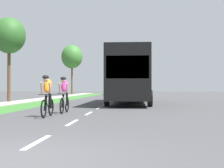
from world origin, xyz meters
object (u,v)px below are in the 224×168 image
(pickup_maroon, at_px, (131,90))
(cyclist_trailing, at_px, (64,94))
(street_tree_far, at_px, (72,57))
(bus_black, at_px, (130,75))
(cyclist_lead, at_px, (47,96))
(street_tree_near, at_px, (9,36))
(sedan_red, at_px, (112,89))

(pickup_maroon, bearing_deg, cyclist_trailing, -95.78)
(street_tree_far, bearing_deg, bus_black, -70.61)
(cyclist_lead, xyz_separation_m, bus_black, (2.90, 10.74, 1.17))
(cyclist_lead, distance_m, cyclist_trailing, 1.91)
(pickup_maroon, bearing_deg, cyclist_lead, -95.89)
(pickup_maroon, bearing_deg, bus_black, -89.39)
(cyclist_lead, xyz_separation_m, pickup_maroon, (2.73, 26.50, 0.02))
(bus_black, height_order, street_tree_far, street_tree_far)
(bus_black, relative_size, street_tree_far, 1.57)
(street_tree_near, bearing_deg, cyclist_trailing, -57.54)
(cyclist_lead, xyz_separation_m, sedan_red, (-0.31, 39.18, -0.04))
(cyclist_lead, relative_size, street_tree_near, 0.27)
(pickup_maroon, height_order, sedan_red, pickup_maroon)
(bus_black, height_order, sedan_red, bus_black)
(cyclist_trailing, height_order, street_tree_far, street_tree_far)
(cyclist_lead, distance_m, pickup_maroon, 26.64)
(bus_black, bearing_deg, street_tree_near, 172.22)
(bus_black, relative_size, sedan_red, 2.70)
(cyclist_lead, xyz_separation_m, cyclist_trailing, (0.25, 1.89, 0.00))
(cyclist_lead, distance_m, bus_black, 11.18)
(sedan_red, xyz_separation_m, street_tree_near, (-5.86, -27.21, 4.21))
(sedan_red, bearing_deg, pickup_maroon, -76.50)
(sedan_red, distance_m, street_tree_far, 8.08)
(street_tree_near, xyz_separation_m, street_tree_far, (0.07, 24.33, 0.64))
(sedan_red, height_order, street_tree_far, street_tree_far)
(cyclist_lead, distance_m, street_tree_far, 37.13)
(sedan_red, distance_m, street_tree_near, 28.15)
(pickup_maroon, bearing_deg, street_tree_near, -121.51)
(cyclist_trailing, distance_m, pickup_maroon, 24.73)
(cyclist_trailing, relative_size, street_tree_near, 0.27)
(bus_black, xyz_separation_m, street_tree_near, (-9.07, 1.24, 3.00))
(bus_black, bearing_deg, cyclist_trailing, -106.73)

